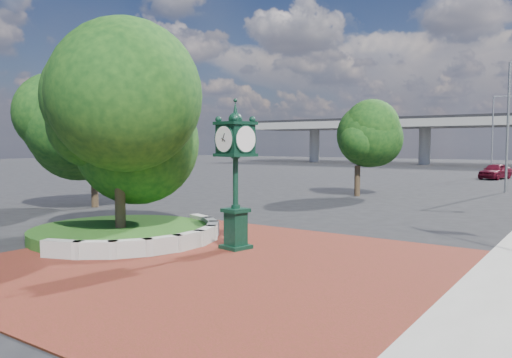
% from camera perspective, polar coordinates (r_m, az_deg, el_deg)
% --- Properties ---
extents(ground, '(200.00, 200.00, 0.00)m').
position_cam_1_polar(ground, '(14.73, -2.44, -8.92)').
color(ground, black).
rests_on(ground, ground).
extents(plaza, '(12.00, 12.00, 0.04)m').
position_cam_1_polar(plaza, '(13.96, -4.97, -9.57)').
color(plaza, '#612B17').
rests_on(plaza, ground).
extents(planter_wall, '(2.96, 6.77, 0.54)m').
position_cam_1_polar(planter_wall, '(16.42, -10.03, -6.66)').
color(planter_wall, '#9E9B93').
rests_on(planter_wall, ground).
extents(grass_bed, '(6.10, 6.10, 0.40)m').
position_cam_1_polar(grass_bed, '(18.10, -15.20, -5.96)').
color(grass_bed, '#123F14').
rests_on(grass_bed, ground).
extents(tree_planter, '(5.20, 5.20, 6.33)m').
position_cam_1_polar(tree_planter, '(17.84, -15.41, 5.26)').
color(tree_planter, '#38281C').
rests_on(tree_planter, ground).
extents(tree_northwest, '(5.60, 5.60, 6.93)m').
position_cam_1_polar(tree_northwest, '(27.23, -18.10, 5.58)').
color(tree_northwest, '#38281C').
rests_on(tree_northwest, ground).
extents(tree_street, '(4.40, 4.40, 5.45)m').
position_cam_1_polar(tree_street, '(32.03, 11.56, 3.85)').
color(tree_street, '#38281C').
rests_on(tree_street, ground).
extents(post_clock, '(1.10, 1.10, 4.61)m').
position_cam_1_polar(post_clock, '(15.40, -2.35, 1.18)').
color(post_clock, black).
rests_on(post_clock, ground).
extents(parked_car, '(2.63, 4.62, 1.48)m').
position_cam_1_polar(parked_car, '(51.70, 25.67, 0.81)').
color(parked_car, '#550C1B').
rests_on(parked_car, ground).
extents(street_lamp_near, '(1.95, 0.65, 8.82)m').
position_cam_1_polar(street_lamp_near, '(38.05, 27.18, 6.42)').
color(street_lamp_near, slate).
rests_on(street_lamp_near, ground).
extents(street_lamp_far, '(1.74, 0.77, 8.09)m').
position_cam_1_polar(street_lamp_far, '(55.67, 25.62, 5.13)').
color(street_lamp_far, slate).
rests_on(street_lamp_far, ground).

